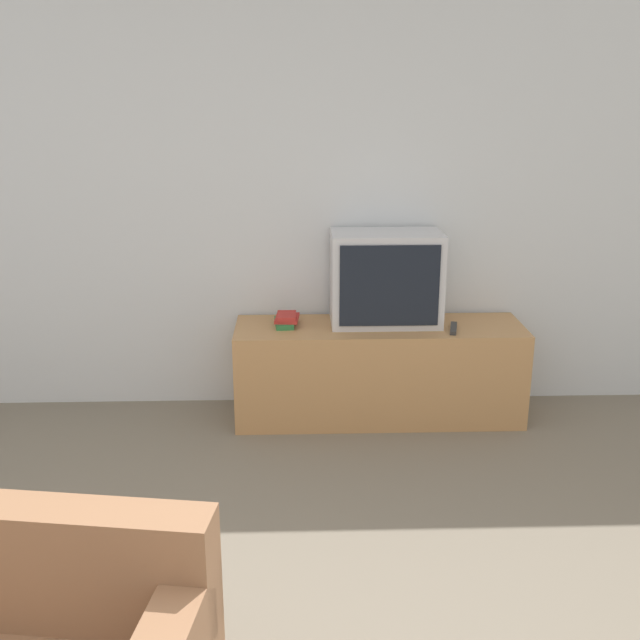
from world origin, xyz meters
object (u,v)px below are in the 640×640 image
object	(u,v)px
tv_stand	(378,371)
book_stack	(286,320)
television	(386,278)
remote_on_stand	(454,328)

from	to	relation	value
tv_stand	book_stack	size ratio (longest dim) A/B	7.99
tv_stand	book_stack	xyz separation A→B (m)	(-0.57, 0.02, 0.33)
book_stack	television	bearing A→B (deg)	3.69
television	remote_on_stand	size ratio (longest dim) A/B	3.26
book_stack	remote_on_stand	bearing A→B (deg)	-7.29
tv_stand	book_stack	bearing A→B (deg)	177.54
television	remote_on_stand	xyz separation A→B (m)	(0.39, -0.17, -0.27)
book_stack	remote_on_stand	xyz separation A→B (m)	(0.99, -0.13, -0.02)
tv_stand	remote_on_stand	bearing A→B (deg)	-13.53
remote_on_stand	television	bearing A→B (deg)	156.90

